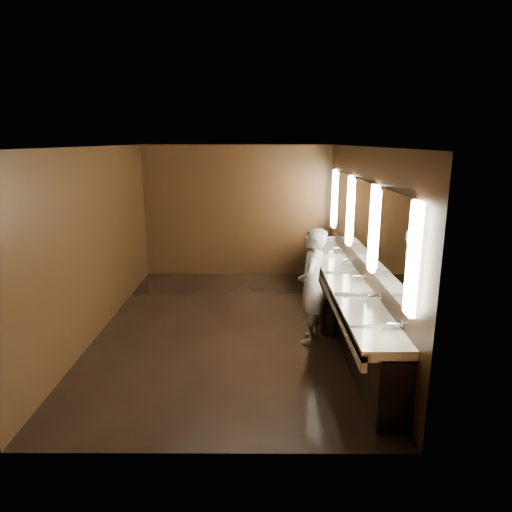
% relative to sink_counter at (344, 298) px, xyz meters
% --- Properties ---
extents(floor, '(6.00, 6.00, 0.00)m').
position_rel_sink_counter_xyz_m(floor, '(-1.79, -0.00, -0.50)').
color(floor, black).
rests_on(floor, ground).
extents(ceiling, '(4.00, 6.00, 0.02)m').
position_rel_sink_counter_xyz_m(ceiling, '(-1.79, -0.00, 2.30)').
color(ceiling, '#2D2D2B').
rests_on(ceiling, wall_back).
extents(wall_back, '(4.00, 0.02, 2.80)m').
position_rel_sink_counter_xyz_m(wall_back, '(-1.79, 3.00, 0.90)').
color(wall_back, black).
rests_on(wall_back, floor).
extents(wall_front, '(4.00, 0.02, 2.80)m').
position_rel_sink_counter_xyz_m(wall_front, '(-1.79, -3.00, 0.90)').
color(wall_front, black).
rests_on(wall_front, floor).
extents(wall_left, '(0.02, 6.00, 2.80)m').
position_rel_sink_counter_xyz_m(wall_left, '(-3.79, -0.00, 0.90)').
color(wall_left, black).
rests_on(wall_left, floor).
extents(wall_right, '(0.02, 6.00, 2.80)m').
position_rel_sink_counter_xyz_m(wall_right, '(0.21, -0.00, 0.90)').
color(wall_right, black).
rests_on(wall_right, floor).
extents(sink_counter, '(0.55, 5.40, 1.01)m').
position_rel_sink_counter_xyz_m(sink_counter, '(0.00, 0.00, 0.00)').
color(sink_counter, black).
rests_on(sink_counter, floor).
extents(mirror_band, '(0.06, 5.03, 1.15)m').
position_rel_sink_counter_xyz_m(mirror_band, '(0.19, -0.00, 1.25)').
color(mirror_band, '#FFF5CC').
rests_on(mirror_band, wall_right).
extents(person, '(0.55, 0.70, 1.69)m').
position_rel_sink_counter_xyz_m(person, '(-0.57, -0.46, 0.35)').
color(person, '#90A8D7').
rests_on(person, floor).
extents(trash_bin, '(0.37, 0.37, 0.50)m').
position_rel_sink_counter_xyz_m(trash_bin, '(-0.22, -0.19, -0.25)').
color(trash_bin, black).
rests_on(trash_bin, floor).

